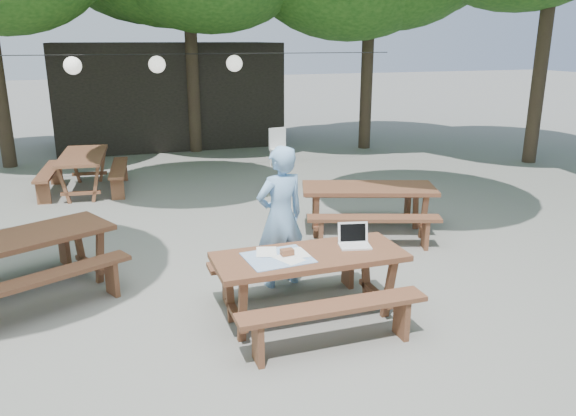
# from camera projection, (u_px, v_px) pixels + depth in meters

# --- Properties ---
(ground) EXTENTS (80.00, 80.00, 0.00)m
(ground) POSITION_uv_depth(u_px,v_px,m) (243.00, 294.00, 6.63)
(ground) COLOR #60605C
(ground) RESTS_ON ground
(pavilion) EXTENTS (6.00, 3.00, 2.80)m
(pavilion) POSITION_uv_depth(u_px,v_px,m) (167.00, 94.00, 15.90)
(pavilion) COLOR black
(pavilion) RESTS_ON ground
(main_picnic_table) EXTENTS (2.00, 1.58, 0.75)m
(main_picnic_table) POSITION_uv_depth(u_px,v_px,m) (309.00, 286.00, 5.94)
(main_picnic_table) COLOR #4F2B1C
(main_picnic_table) RESTS_ON ground
(picnic_table_nw) EXTENTS (2.40, 2.25, 0.75)m
(picnic_table_nw) POSITION_uv_depth(u_px,v_px,m) (23.00, 266.00, 6.46)
(picnic_table_nw) COLOR #4F2B1C
(picnic_table_nw) RESTS_ON ground
(picnic_table_ne) EXTENTS (2.31, 2.11, 0.75)m
(picnic_table_ne) POSITION_uv_depth(u_px,v_px,m) (368.00, 209.00, 8.61)
(picnic_table_ne) COLOR #4F2B1C
(picnic_table_ne) RESTS_ON ground
(picnic_table_far_w) EXTENTS (1.75, 2.07, 0.75)m
(picnic_table_far_w) POSITION_uv_depth(u_px,v_px,m) (84.00, 172.00, 10.98)
(picnic_table_far_w) COLOR #4F2B1C
(picnic_table_far_w) RESTS_ON ground
(woman) EXTENTS (0.70, 0.54, 1.73)m
(woman) POSITION_uv_depth(u_px,v_px,m) (280.00, 217.00, 6.68)
(woman) COLOR #7CAEE3
(woman) RESTS_ON ground
(plastic_chair) EXTENTS (0.52, 0.52, 0.90)m
(plastic_chair) POSITION_uv_depth(u_px,v_px,m) (281.00, 156.00, 13.17)
(plastic_chair) COLOR white
(plastic_chair) RESTS_ON ground
(laptop) EXTENTS (0.38, 0.32, 0.24)m
(laptop) POSITION_uv_depth(u_px,v_px,m) (354.00, 240.00, 6.07)
(laptop) COLOR white
(laptop) RESTS_ON main_picnic_table
(tabletop_clutter) EXTENTS (0.69, 0.65, 0.08)m
(tabletop_clutter) POSITION_uv_depth(u_px,v_px,m) (280.00, 256.00, 5.74)
(tabletop_clutter) COLOR #3975C4
(tabletop_clutter) RESTS_ON main_picnic_table
(paper_lanterns) EXTENTS (9.00, 0.34, 0.38)m
(paper_lanterns) POSITION_uv_depth(u_px,v_px,m) (158.00, 64.00, 11.32)
(paper_lanterns) COLOR black
(paper_lanterns) RESTS_ON ground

